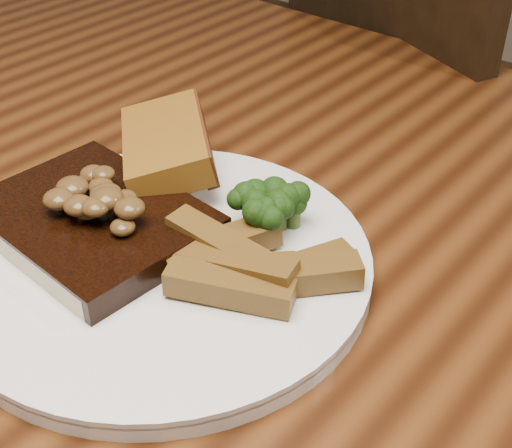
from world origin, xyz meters
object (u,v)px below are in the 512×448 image
Objects in this scene: plate at (163,265)px; garlic_bread at (168,166)px; steak at (93,222)px; chair_far at (425,157)px; dining_table at (270,351)px; potato_wedges at (263,284)px.

plate is 2.52× the size of garlic_bread.
chair_far is at bearing 97.97° from steak.
steak reaches higher than dining_table.
chair_far is at bearing 99.39° from plate.
dining_table is 9.67× the size of steak.
dining_table is at bearing 129.23° from chair_far.
potato_wedges is (0.16, -0.07, -0.00)m from garlic_bread.
plate reaches higher than dining_table.
garlic_bread is (0.04, -0.58, 0.27)m from chair_far.
plate is 0.09m from potato_wedges.
plate is at bearing -133.27° from dining_table.
steak is at bearing 118.30° from chair_far.
dining_table is 13.34× the size of garlic_bread.
chair_far is 5.55× the size of steak.
potato_wedges reaches higher than dining_table.
chair_far is at bearing 106.52° from potato_wedges.
chair_far is 8.28× the size of potato_wedges.
potato_wedges is at bearing 130.55° from chair_far.
plate is 1.83× the size of steak.
potato_wedges is (0.19, -0.65, 0.27)m from chair_far.
potato_wedges is (0.03, -0.04, 0.12)m from dining_table.
chair_far reaches higher than potato_wedges.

